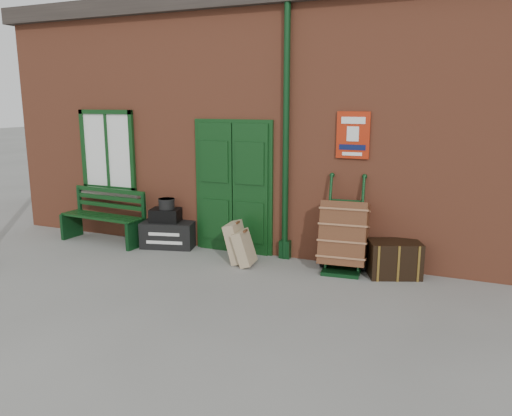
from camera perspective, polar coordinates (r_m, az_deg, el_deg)
The scene contains 10 objects.
ground at distance 7.34m, azimuth -5.39°, elevation -8.25°, with size 80.00×80.00×0.00m, color gray.
station_building at distance 10.10m, azimuth 3.95°, elevation 9.86°, with size 10.30×4.30×4.36m.
bench at distance 9.59m, azimuth -16.90°, elevation -0.73°, with size 1.66×0.61×1.01m.
houdini_trunk at distance 9.03m, azimuth -9.95°, elevation -2.97°, with size 0.92×0.51×0.46m, color black.
strongbox at distance 8.97m, azimuth -10.29°, elevation -0.80°, with size 0.51×0.37×0.23m, color black.
hatbox at distance 8.91m, azimuth -10.18°, elevation 0.48°, with size 0.28×0.28×0.18m, color black.
suitcase_back at distance 8.03m, azimuth -2.23°, elevation -3.93°, with size 0.18×0.46×0.64m, color tan.
suitcase_front at distance 7.88m, azimuth -1.35°, elevation -4.58°, with size 0.16×0.41×0.55m, color tan.
porter_trolley at distance 7.70m, azimuth 10.02°, elevation -3.06°, with size 0.76×0.82×1.44m.
dark_trunk at distance 7.68m, azimuth 15.52°, elevation -5.63°, with size 0.74×0.48×0.53m, color black.
Camera 1 is at (3.32, -6.04, 2.53)m, focal length 35.00 mm.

